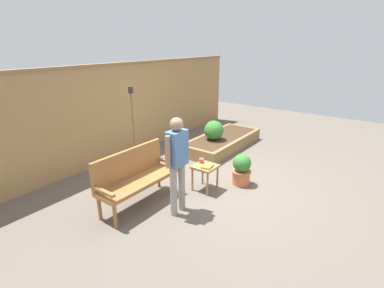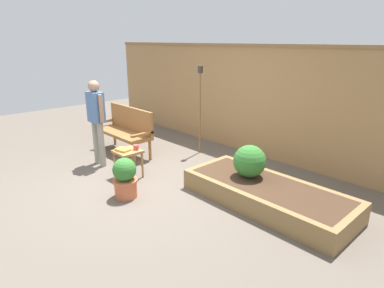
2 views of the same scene
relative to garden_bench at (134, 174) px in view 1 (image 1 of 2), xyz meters
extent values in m
plane|color=#60564C|center=(1.42, -0.72, -0.54)|extent=(14.00, 14.00, 0.00)
cube|color=#A37A4C|center=(1.42, 1.88, 0.51)|extent=(8.40, 0.10, 2.10)
cube|color=olive|center=(1.42, 1.88, 1.59)|extent=(8.40, 0.14, 0.06)
cylinder|color=#936033|center=(0.66, 0.08, -0.34)|extent=(0.06, 0.06, 0.40)
cylinder|color=#936033|center=(0.66, -0.28, -0.34)|extent=(0.06, 0.06, 0.40)
cylinder|color=#936033|center=(-0.66, 0.08, -0.34)|extent=(0.06, 0.06, 0.40)
cylinder|color=#936033|center=(-0.66, -0.28, -0.34)|extent=(0.06, 0.06, 0.40)
cube|color=#936033|center=(0.00, -0.10, -0.11)|extent=(1.44, 0.48, 0.06)
cube|color=#936033|center=(0.00, 0.11, 0.16)|extent=(1.44, 0.06, 0.48)
cube|color=#936033|center=(-0.69, -0.10, 0.02)|extent=(0.06, 0.48, 0.04)
cube|color=#936033|center=(0.69, -0.10, 0.02)|extent=(0.06, 0.48, 0.04)
cylinder|color=#9E7042|center=(1.25, -0.50, -0.32)|extent=(0.04, 0.04, 0.44)
cylinder|color=#9E7042|center=(1.25, -0.83, -0.32)|extent=(0.04, 0.04, 0.44)
cylinder|color=#9E7042|center=(0.92, -0.50, -0.32)|extent=(0.04, 0.04, 0.44)
cylinder|color=#9E7042|center=(0.92, -0.83, -0.32)|extent=(0.04, 0.04, 0.44)
cube|color=#9E7042|center=(1.09, -0.67, -0.08)|extent=(0.40, 0.40, 0.04)
cylinder|color=#CC4C47|center=(1.15, -0.55, -0.02)|extent=(0.09, 0.09, 0.08)
torus|color=#CC4C47|center=(1.20, -0.55, -0.02)|extent=(0.06, 0.01, 0.06)
cube|color=gold|center=(1.05, -0.74, -0.05)|extent=(0.26, 0.20, 0.04)
cylinder|color=#C66642|center=(1.68, -1.10, -0.42)|extent=(0.33, 0.33, 0.25)
cylinder|color=#C66642|center=(1.68, -1.10, -0.28)|extent=(0.37, 0.37, 0.04)
sphere|color=#33752D|center=(1.68, -1.10, -0.11)|extent=(0.35, 0.35, 0.35)
cube|color=olive|center=(3.23, -0.22, -0.39)|extent=(2.40, 0.09, 0.30)
cube|color=olive|center=(3.23, 0.69, -0.39)|extent=(2.40, 0.09, 0.30)
cube|color=olive|center=(2.08, 0.23, -0.39)|extent=(0.09, 0.82, 0.30)
cube|color=olive|center=(4.39, 0.23, -0.39)|extent=(0.09, 0.82, 0.30)
cube|color=#422D1E|center=(3.23, 0.23, -0.39)|extent=(2.22, 0.82, 0.30)
cylinder|color=brown|center=(2.87, 0.28, -0.21)|extent=(0.04, 0.04, 0.06)
sphere|color=#33752D|center=(2.87, 0.28, -0.01)|extent=(0.48, 0.48, 0.48)
cylinder|color=brown|center=(1.01, 1.08, 0.27)|extent=(0.03, 0.03, 1.62)
cylinder|color=#332D28|center=(1.01, 1.08, 1.14)|extent=(0.10, 0.10, 0.13)
cylinder|color=gray|center=(0.32, -0.74, -0.13)|extent=(0.11, 0.11, 0.82)
cylinder|color=gray|center=(0.12, -0.74, -0.13)|extent=(0.11, 0.11, 0.82)
cube|color=#4C70A3|center=(0.22, -0.74, 0.55)|extent=(0.32, 0.20, 0.54)
cylinder|color=#9E755B|center=(0.42, -0.74, 0.55)|extent=(0.07, 0.07, 0.49)
cylinder|color=#9E755B|center=(0.02, -0.74, 0.55)|extent=(0.07, 0.07, 0.49)
sphere|color=#9E755B|center=(0.22, -0.74, 0.92)|extent=(0.20, 0.20, 0.20)
camera|label=1|loc=(-2.87, -3.29, 2.03)|focal=26.90mm
camera|label=2|loc=(5.53, -3.37, 1.69)|focal=30.38mm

